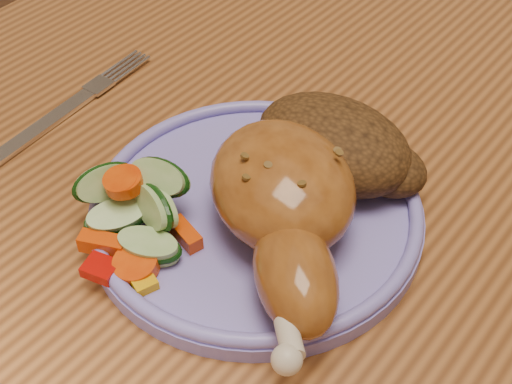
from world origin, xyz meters
The scene contains 7 objects.
dining_table centered at (0.00, 0.00, 0.67)m, with size 0.90×1.40×0.75m.
plate centered at (-0.08, -0.07, 0.76)m, with size 0.23×0.23×0.01m, color #8176D9.
plate_rim centered at (-0.08, -0.07, 0.77)m, with size 0.23×0.23×0.01m, color #8176D9.
chicken_leg centered at (-0.05, -0.07, 0.79)m, with size 0.17×0.18×0.06m.
rice_pilaf centered at (-0.06, 0.00, 0.78)m, with size 0.13×0.09×0.05m.
vegetable_pile centered at (-0.13, -0.13, 0.78)m, with size 0.10×0.10×0.05m.
fork centered at (-0.27, -0.08, 0.75)m, with size 0.03×0.17×0.00m.
Camera 1 is at (0.13, -0.33, 1.12)m, focal length 50.00 mm.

